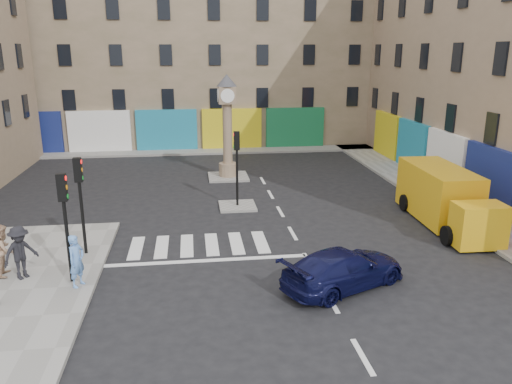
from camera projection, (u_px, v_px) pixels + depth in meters
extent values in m
plane|color=black|center=(315.00, 273.00, 17.59)|extent=(120.00, 120.00, 0.00)
cube|color=gray|center=(422.00, 188.00, 28.19)|extent=(2.60, 30.00, 0.15)
cube|color=gray|center=(194.00, 151.00, 38.22)|extent=(32.00, 2.40, 0.15)
cube|color=gray|center=(237.00, 206.00, 24.95)|extent=(1.80, 1.80, 0.12)
cube|color=gray|center=(228.00, 177.00, 30.66)|extent=(2.40, 2.40, 0.12)
cube|color=gray|center=(190.00, 38.00, 41.42)|extent=(32.00, 10.00, 17.00)
cylinder|color=black|center=(68.00, 242.00, 16.31)|extent=(0.12, 0.12, 2.80)
cube|color=black|center=(62.00, 187.00, 15.80)|extent=(0.28, 0.22, 0.90)
cylinder|color=black|center=(83.00, 218.00, 18.60)|extent=(0.12, 0.12, 2.80)
cube|color=black|center=(78.00, 170.00, 18.09)|extent=(0.28, 0.22, 0.90)
cylinder|color=black|center=(237.00, 178.00, 24.54)|extent=(0.12, 0.12, 2.80)
cube|color=black|center=(237.00, 141.00, 24.03)|extent=(0.28, 0.22, 0.90)
cylinder|color=#8F775E|center=(228.00, 169.00, 30.54)|extent=(1.10, 1.10, 0.80)
cylinder|color=#8F775E|center=(227.00, 134.00, 29.93)|extent=(0.56, 0.56, 3.60)
cube|color=#8F775E|center=(227.00, 95.00, 29.29)|extent=(1.00, 1.00, 1.00)
cylinder|color=white|center=(228.00, 96.00, 28.80)|extent=(0.80, 0.06, 0.80)
cone|color=#333338|center=(227.00, 80.00, 29.06)|extent=(1.20, 1.20, 0.70)
imported|color=black|center=(344.00, 269.00, 16.45)|extent=(4.84, 3.61, 1.30)
cube|color=gold|center=(438.00, 192.00, 22.99)|extent=(2.21, 4.96, 2.34)
cube|color=gold|center=(478.00, 225.00, 19.57)|extent=(1.98, 1.29, 1.73)
cube|color=black|center=(480.00, 216.00, 19.40)|extent=(1.76, 0.98, 0.71)
cylinder|color=black|center=(447.00, 236.00, 20.02)|extent=(0.28, 0.82, 0.81)
cylinder|color=black|center=(495.00, 234.00, 20.20)|extent=(0.28, 0.82, 0.81)
cylinder|color=black|center=(405.00, 203.00, 24.30)|extent=(0.28, 0.82, 0.81)
cylinder|color=black|center=(445.00, 202.00, 24.49)|extent=(0.28, 0.82, 0.81)
imported|color=#5E90D8|center=(77.00, 261.00, 16.13)|extent=(0.68, 0.76, 1.76)
imported|color=tan|center=(4.00, 250.00, 16.95)|extent=(0.76, 0.94, 1.80)
imported|color=black|center=(20.00, 252.00, 16.67)|extent=(1.32, 1.34, 1.85)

